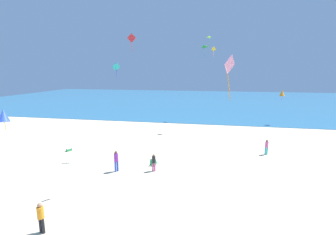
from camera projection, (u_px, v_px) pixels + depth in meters
name	position (u px, v px, depth m)	size (l,w,h in m)	color
ground_plane	(172.00, 160.00, 20.39)	(120.00, 120.00, 0.00)	beige
ocean_water	(200.00, 100.00, 63.38)	(120.00, 60.00, 0.05)	teal
beach_chair_near_camera	(154.00, 162.00, 19.23)	(0.53, 0.68, 0.55)	#2D9956
cooler_box	(69.00, 150.00, 22.72)	(0.50, 0.60, 0.28)	#339956
person_0	(116.00, 160.00, 17.92)	(0.46, 0.46, 1.65)	blue
person_1	(267.00, 146.00, 21.63)	(0.34, 0.34, 1.41)	#19ADB2
person_2	(41.00, 216.00, 11.04)	(0.35, 0.35, 1.54)	black
person_3	(154.00, 161.00, 18.01)	(0.29, 0.29, 1.37)	#D8599E
kite_pink	(230.00, 66.00, 9.15)	(0.42, 0.64, 1.76)	pink
kite_yellow	(214.00, 49.00, 26.96)	(0.53, 0.26, 1.19)	yellow
kite_teal	(116.00, 67.00, 14.40)	(0.38, 0.41, 0.93)	#1EADAD
kite_red	(132.00, 38.00, 20.24)	(0.78, 0.18, 1.56)	red
kite_lime	(209.00, 37.00, 36.13)	(0.78, 0.74, 1.74)	#99DB33
kite_green	(204.00, 46.00, 29.13)	(0.95, 0.88, 1.72)	green
kite_orange	(282.00, 93.00, 33.49)	(0.84, 0.84, 1.66)	orange
kite_blue	(4.00, 115.00, 13.29)	(0.97, 1.00, 1.29)	blue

